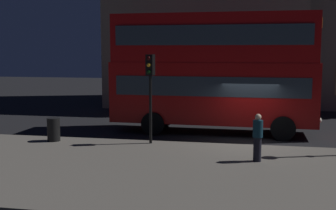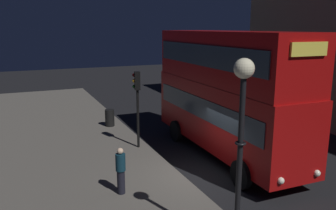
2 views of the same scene
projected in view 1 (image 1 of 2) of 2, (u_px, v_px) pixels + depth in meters
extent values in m
plane|color=black|center=(249.00, 144.00, 18.11)|extent=(80.00, 80.00, 0.00)
cube|color=#5B564F|center=(249.00, 175.00, 13.40)|extent=(44.00, 8.33, 0.12)
cube|color=tan|center=(208.00, 0.00, 31.49)|extent=(13.49, 9.25, 15.33)
cube|color=#F9E09E|center=(136.00, 76.00, 28.46)|extent=(1.38, 0.06, 2.33)
cube|color=#F2D18C|center=(167.00, 74.00, 28.03)|extent=(1.38, 0.06, 2.53)
cube|color=#E5C67F|center=(200.00, 77.00, 27.65)|extent=(1.38, 0.06, 1.88)
cube|color=#F2D18C|center=(233.00, 74.00, 27.22)|extent=(1.38, 0.06, 1.95)
cube|color=#F9E09E|center=(268.00, 76.00, 26.83)|extent=(1.38, 0.06, 2.41)
cube|color=#E5C67F|center=(290.00, 69.00, 27.83)|extent=(2.68, 0.06, 2.39)
cube|color=#9E0C0C|center=(212.00, 92.00, 20.33)|extent=(9.66, 2.61, 2.87)
cube|color=#9E0C0C|center=(213.00, 38.00, 20.00)|extent=(9.47, 2.56, 2.24)
cube|color=#2D3842|center=(212.00, 85.00, 20.28)|extent=(8.89, 2.65, 0.90)
cube|color=#2D3842|center=(213.00, 36.00, 19.98)|extent=(8.89, 2.65, 0.90)
cube|color=#F2D84C|center=(319.00, 24.00, 18.93)|extent=(0.11, 1.45, 0.44)
sphere|color=white|center=(315.00, 115.00, 20.23)|extent=(0.24, 0.24, 0.24)
sphere|color=white|center=(319.00, 120.00, 18.71)|extent=(0.24, 0.24, 0.24)
cylinder|color=black|center=(280.00, 120.00, 21.05)|extent=(1.10, 0.26, 1.09)
cylinder|color=black|center=(283.00, 129.00, 18.62)|extent=(1.10, 0.26, 1.09)
cylinder|color=black|center=(164.00, 116.00, 22.28)|extent=(1.10, 0.26, 1.09)
cylinder|color=black|center=(153.00, 124.00, 19.84)|extent=(1.10, 0.26, 1.09)
cylinder|color=black|center=(151.00, 110.00, 17.50)|extent=(0.12, 0.12, 2.84)
cube|color=black|center=(150.00, 65.00, 17.26)|extent=(0.37, 0.32, 0.85)
sphere|color=black|center=(149.00, 58.00, 17.09)|extent=(0.17, 0.17, 0.17)
sphere|color=orange|center=(149.00, 65.00, 17.13)|extent=(0.17, 0.17, 0.17)
sphere|color=black|center=(149.00, 72.00, 17.16)|extent=(0.17, 0.17, 0.17)
cylinder|color=black|center=(257.00, 149.00, 14.75)|extent=(0.28, 0.28, 0.86)
cylinder|color=#0F2D3D|center=(258.00, 129.00, 14.66)|extent=(0.35, 0.35, 0.60)
sphere|color=beige|center=(258.00, 117.00, 14.61)|extent=(0.22, 0.22, 0.22)
cylinder|color=black|center=(54.00, 130.00, 18.06)|extent=(0.54, 0.54, 0.99)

